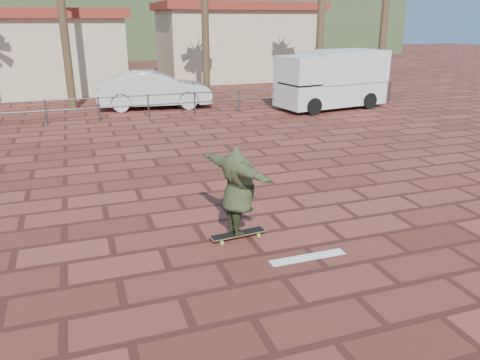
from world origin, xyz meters
name	(u,v)px	position (x,y,z in m)	size (l,w,h in m)	color
ground	(247,235)	(0.00, 0.00, 0.00)	(120.00, 120.00, 0.00)	brown
paint_stripe	(308,257)	(0.70, -1.20, 0.00)	(1.40, 0.22, 0.01)	white
guardrail	(148,102)	(0.00, 12.00, 0.68)	(24.06, 0.06, 1.00)	#47494F
building_west	(10,51)	(-6.00, 22.00, 2.28)	(12.60, 7.60, 4.50)	beige
building_east	(236,41)	(8.00, 24.00, 2.54)	(10.60, 6.60, 5.00)	beige
hill_front	(94,28)	(0.00, 50.00, 3.00)	(70.00, 18.00, 6.00)	#384C28
longboard	(238,234)	(-0.20, -0.08, 0.09)	(1.12, 0.34, 0.11)	olive
skateboarder	(238,191)	(-0.20, -0.08, 0.96)	(2.10, 0.57, 1.71)	#353D20
campervan	(332,78)	(8.39, 11.51, 1.37)	(5.29, 2.84, 2.61)	silver
car_silver	(159,90)	(0.99, 15.03, 0.71)	(1.68, 4.18, 1.42)	#A3A5AA
car_white	(155,90)	(0.66, 14.27, 0.85)	(1.80, 5.16, 1.70)	silver
street_sign	(319,79)	(7.58, 11.29, 1.42)	(0.41, 0.06, 2.04)	gray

